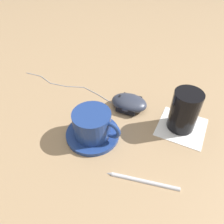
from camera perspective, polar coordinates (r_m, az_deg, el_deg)
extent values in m
plane|color=#9E7F5B|center=(0.55, 3.44, -4.04)|extent=(3.00, 3.00, 0.00)
cylinder|color=navy|center=(0.53, -5.04, -5.67)|extent=(0.13, 0.13, 0.01)
cylinder|color=navy|center=(0.51, -5.22, -3.01)|extent=(0.09, 0.09, 0.06)
torus|color=navy|center=(0.49, -0.24, -4.77)|extent=(0.01, 0.05, 0.05)
ellipsoid|color=#2D3342|center=(0.60, 4.49, 2.45)|extent=(0.08, 0.11, 0.03)
cylinder|color=black|center=(0.60, 2.10, 3.79)|extent=(0.01, 0.01, 0.01)
cube|color=black|center=(0.58, 3.45, 0.20)|extent=(0.01, 0.05, 0.02)
cube|color=black|center=(0.62, 5.42, 3.93)|extent=(0.01, 0.05, 0.02)
cylinder|color=gray|center=(0.63, -2.04, 3.67)|extent=(0.01, 0.05, 0.00)
cylinder|color=gray|center=(0.66, -5.61, 5.63)|extent=(0.01, 0.06, 0.00)
cylinder|color=gray|center=(0.69, -9.62, 6.57)|extent=(0.03, 0.05, 0.00)
cylinder|color=gray|center=(0.71, -13.87, 6.99)|extent=(0.02, 0.05, 0.00)
cylinder|color=gray|center=(0.74, -16.98, 8.17)|extent=(0.02, 0.05, 0.00)
cylinder|color=gray|center=(0.78, -19.77, 9.28)|extent=(0.01, 0.06, 0.00)
sphere|color=gray|center=(0.62, -0.21, 2.56)|extent=(0.00, 0.00, 0.00)
sphere|color=gray|center=(0.65, -3.80, 4.72)|extent=(0.00, 0.00, 0.00)
sphere|color=gray|center=(0.68, -7.34, 6.49)|extent=(0.00, 0.00, 0.00)
sphere|color=gray|center=(0.69, -11.86, 6.63)|extent=(0.00, 0.00, 0.00)
sphere|color=gray|center=(0.72, -15.80, 7.33)|extent=(0.00, 0.00, 0.00)
sphere|color=gray|center=(0.76, -18.09, 8.97)|extent=(0.00, 0.00, 0.00)
sphere|color=gray|center=(0.79, -21.38, 9.57)|extent=(0.00, 0.00, 0.00)
cube|color=white|center=(0.58, 17.71, -3.73)|extent=(0.12, 0.12, 0.00)
cylinder|color=black|center=(0.54, 18.39, 0.34)|extent=(0.07, 0.07, 0.10)
cylinder|color=silver|center=(0.46, 8.68, -17.31)|extent=(0.05, 0.14, 0.01)
cone|color=silver|center=(0.47, -0.79, -15.53)|extent=(0.01, 0.01, 0.01)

